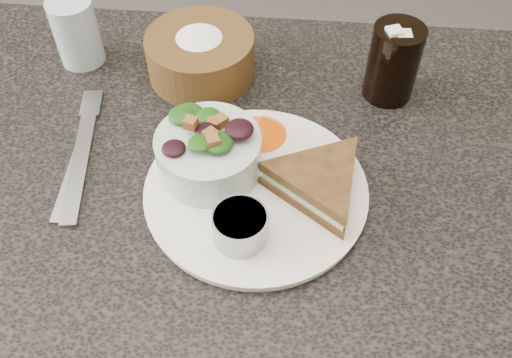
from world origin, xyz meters
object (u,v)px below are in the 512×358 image
object	(u,v)px
dining_table	(221,310)
sandwich	(319,182)
salad_bowl	(208,148)
cola_glass	(394,59)
dinner_plate	(256,191)
bread_basket	(200,49)
dressing_ramekin	(240,227)
water_glass	(76,32)

from	to	relation	value
dining_table	sandwich	distance (m)	0.43
salad_bowl	cola_glass	world-z (taller)	cola_glass
dinner_plate	bread_basket	world-z (taller)	bread_basket
dinner_plate	salad_bowl	distance (m)	0.08
cola_glass	dressing_ramekin	bearing A→B (deg)	-123.67
salad_bowl	cola_glass	distance (m)	0.29
sandwich	dressing_ramekin	bearing A→B (deg)	-104.60
dinner_plate	dressing_ramekin	bearing A→B (deg)	-99.09
sandwich	salad_bowl	bearing A→B (deg)	-155.06
dinner_plate	cola_glass	world-z (taller)	cola_glass
salad_bowl	water_glass	bearing A→B (deg)	136.97
dinner_plate	dressing_ramekin	distance (m)	0.08
dressing_ramekin	water_glass	bearing A→B (deg)	131.66
dining_table	bread_basket	distance (m)	0.47
salad_bowl	dining_table	bearing A→B (deg)	-134.81
dinner_plate	water_glass	size ratio (longest dim) A/B	2.72
bread_basket	dinner_plate	bearing A→B (deg)	-65.48
water_glass	dining_table	bearing A→B (deg)	-44.18
dinner_plate	water_glass	distance (m)	0.38
cola_glass	dinner_plate	bearing A→B (deg)	-130.16
sandwich	dining_table	bearing A→B (deg)	-152.99
dressing_ramekin	cola_glass	size ratio (longest dim) A/B	0.52
sandwich	water_glass	bearing A→B (deg)	-177.27
dressing_ramekin	cola_glass	world-z (taller)	cola_glass
sandwich	salad_bowl	xyz separation A→B (m)	(-0.14, 0.03, 0.02)
dining_table	water_glass	world-z (taller)	water_glass
salad_bowl	cola_glass	bearing A→B (deg)	37.19
sandwich	dressing_ramekin	world-z (taller)	sandwich
dressing_ramekin	cola_glass	bearing A→B (deg)	56.33
dining_table	bread_basket	bearing A→B (deg)	100.29
water_glass	dressing_ramekin	bearing A→B (deg)	-48.34
dining_table	sandwich	world-z (taller)	sandwich
sandwich	cola_glass	xyz separation A→B (m)	(0.10, 0.20, 0.03)
dressing_ramekin	water_glass	xyz separation A→B (m)	(-0.28, 0.31, 0.02)
salad_bowl	cola_glass	xyz separation A→B (m)	(0.23, 0.18, 0.01)
dining_table	cola_glass	size ratio (longest dim) A/B	8.14
dressing_ramekin	water_glass	distance (m)	0.42
dinner_plate	salad_bowl	size ratio (longest dim) A/B	2.10
salad_bowl	dressing_ramekin	size ratio (longest dim) A/B	2.02
dining_table	bread_basket	size ratio (longest dim) A/B	6.36
cola_glass	bread_basket	bearing A→B (deg)	176.10
dressing_ramekin	bread_basket	world-z (taller)	bread_basket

